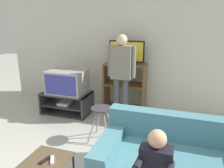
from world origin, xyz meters
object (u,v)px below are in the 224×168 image
at_px(remote_control_white, 52,160).
at_px(person_standing_adult, 121,70).
at_px(snack_table, 47,164).
at_px(media_shelf, 125,86).
at_px(television_flat, 127,53).
at_px(tv_stand, 67,103).
at_px(couch, 174,166).
at_px(folding_stool, 102,114).
at_px(television_main, 67,82).
at_px(remote_control_black, 45,160).

relative_size(remote_control_white, person_standing_adult, 0.09).
bearing_deg(snack_table, remote_control_white, 5.11).
relative_size(media_shelf, television_flat, 1.36).
distance_m(tv_stand, media_shelf, 1.27).
distance_m(snack_table, couch, 1.41).
relative_size(folding_stool, person_standing_adult, 0.34).
relative_size(television_main, folding_stool, 1.35).
relative_size(tv_stand, folding_stool, 1.75).
height_order(media_shelf, folding_stool, media_shelf).
relative_size(remote_control_black, remote_control_white, 1.00).
distance_m(folding_stool, person_standing_adult, 1.01).
distance_m(remote_control_black, remote_control_white, 0.08).
bearing_deg(tv_stand, remote_control_black, -66.11).
bearing_deg(folding_stool, couch, -31.83).
xyz_separation_m(television_main, remote_control_black, (0.89, -2.07, -0.24)).
bearing_deg(couch, television_flat, 117.97).
distance_m(television_main, snack_table, 2.26).
bearing_deg(folding_stool, remote_control_black, -97.46).
xyz_separation_m(television_main, media_shelf, (1.06, 0.58, -0.16)).
bearing_deg(television_main, couch, -34.65).
bearing_deg(couch, snack_table, -157.68).
height_order(folding_stool, remote_control_black, folding_stool).
relative_size(tv_stand, couch, 0.57).
height_order(television_main, remote_control_black, television_main).
height_order(television_main, remote_control_white, television_main).
relative_size(tv_stand, person_standing_adult, 0.60).
bearing_deg(couch, remote_control_white, -156.81).
bearing_deg(couch, television_main, 145.35).
relative_size(television_main, media_shelf, 0.75).
bearing_deg(remote_control_white, remote_control_black, 166.04).
distance_m(tv_stand, folding_stool, 1.37).
distance_m(television_main, folding_stool, 1.35).
height_order(television_flat, remote_control_white, television_flat).
relative_size(television_flat, folding_stool, 1.32).
relative_size(tv_stand, television_flat, 1.33).
bearing_deg(remote_control_white, person_standing_adult, 52.13).
relative_size(television_flat, person_standing_adult, 0.45).
xyz_separation_m(tv_stand, television_flat, (1.11, 0.58, 1.01)).
height_order(television_flat, person_standing_adult, person_standing_adult).
height_order(remote_control_black, remote_control_white, same).
bearing_deg(remote_control_black, snack_table, 92.13).
bearing_deg(tv_stand, person_standing_adult, 1.96).
height_order(remote_control_black, person_standing_adult, person_standing_adult).
xyz_separation_m(remote_control_white, person_standing_adult, (0.17, 2.09, 0.56)).
distance_m(television_flat, folding_stool, 1.59).
bearing_deg(remote_control_white, couch, -10.08).
bearing_deg(snack_table, television_main, 113.48).
distance_m(couch, person_standing_adult, 2.02).
bearing_deg(television_flat, television_main, -151.75).
relative_size(media_shelf, remote_control_white, 6.92).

